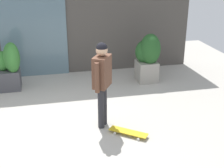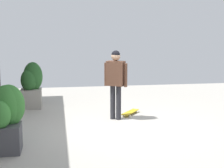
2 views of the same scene
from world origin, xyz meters
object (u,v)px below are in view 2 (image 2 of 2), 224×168
skateboarder (116,77)px  skateboard (130,112)px  planter_box_left (6,116)px  planter_box_right (31,84)px

skateboarder → skateboard: (0.42, -0.48, -1.03)m
planter_box_left → planter_box_right: (3.66, -0.20, 0.03)m
planter_box_right → skateboarder: bearing=-127.2°
skateboarder → planter_box_right: skateboarder is taller
skateboard → planter_box_right: (1.26, 2.70, 0.65)m
planter_box_left → planter_box_right: 3.66m
skateboarder → planter_box_left: 3.15m
skateboarder → skateboard: bearing=-17.5°
skateboard → planter_box_left: 3.81m
skateboard → planter_box_left: planter_box_left is taller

